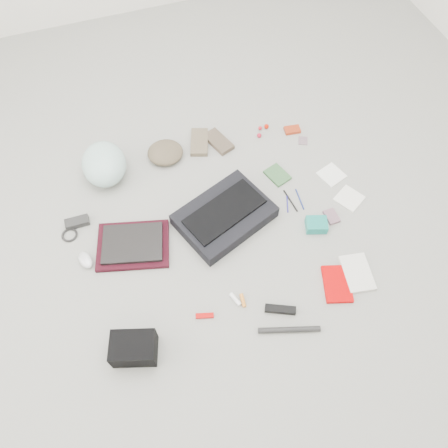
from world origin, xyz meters
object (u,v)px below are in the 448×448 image
object	(u,v)px
laptop	(132,243)
book_red	(337,284)
bike_helmet	(104,164)
messenger_bag	(224,216)
accordion_wallet	(316,225)
camera_bag	(134,348)

from	to	relation	value
laptop	book_red	distance (m)	1.03
laptop	bike_helmet	bearing A→B (deg)	108.74
bike_helmet	book_red	world-z (taller)	bike_helmet
bike_helmet	messenger_bag	bearing A→B (deg)	-39.97
bike_helmet	accordion_wallet	bearing A→B (deg)	-32.39
laptop	book_red	world-z (taller)	laptop
bike_helmet	accordion_wallet	distance (m)	1.19
messenger_bag	accordion_wallet	distance (m)	0.48
bike_helmet	book_red	bearing A→B (deg)	-44.52
book_red	messenger_bag	bearing A→B (deg)	143.93
laptop	camera_bag	xyz separation A→B (m)	(-0.11, -0.53, 0.03)
camera_bag	book_red	xyz separation A→B (m)	(0.99, -0.00, -0.05)
messenger_bag	book_red	distance (m)	0.66
bike_helmet	accordion_wallet	size ratio (longest dim) A/B	2.79
bike_helmet	accordion_wallet	xyz separation A→B (m)	(0.96, -0.70, -0.06)
messenger_bag	book_red	size ratio (longest dim) A/B	2.44
messenger_bag	camera_bag	world-z (taller)	camera_bag
accordion_wallet	camera_bag	bearing A→B (deg)	-144.26
laptop	messenger_bag	bearing A→B (deg)	14.89
messenger_bag	book_red	xyz separation A→B (m)	(0.39, -0.53, -0.03)
book_red	accordion_wallet	world-z (taller)	accordion_wallet
book_red	accordion_wallet	distance (m)	0.33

